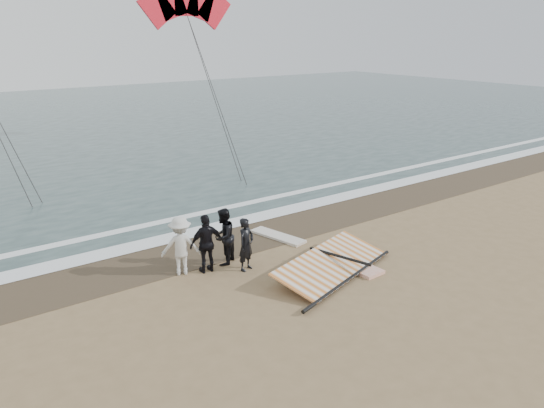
{
  "coord_description": "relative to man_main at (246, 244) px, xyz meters",
  "views": [
    {
      "loc": [
        -9.34,
        -10.08,
        6.9
      ],
      "look_at": [
        0.17,
        3.0,
        1.6
      ],
      "focal_mm": 35.0,
      "sensor_mm": 36.0,
      "label": 1
    }
  ],
  "objects": [
    {
      "name": "wet_sand",
      "position": [
        1.34,
        2.26,
        -0.81
      ],
      "size": [
        120.0,
        2.8,
        0.01
      ],
      "primitive_type": "cube",
      "color": "#4C3D2B",
      "rests_on": "ground"
    },
    {
      "name": "foam_far",
      "position": [
        1.34,
        5.36,
        -0.79
      ],
      "size": [
        120.0,
        0.45,
        0.01
      ],
      "primitive_type": "cube",
      "color": "white",
      "rests_on": "sea"
    },
    {
      "name": "trio_cluster",
      "position": [
        -1.09,
        0.77,
        0.08
      ],
      "size": [
        2.61,
        1.17,
        1.8
      ],
      "color": "black",
      "rests_on": "ground"
    },
    {
      "name": "sail_rig",
      "position": [
        1.88,
        -1.55,
        -0.62
      ],
      "size": [
        4.66,
        2.89,
        0.52
      ],
      "color": "black",
      "rests_on": "ground"
    },
    {
      "name": "kite_red",
      "position": [
        8.22,
        19.0,
        7.39
      ],
      "size": [
        7.06,
        5.83,
        14.27
      ],
      "color": "red",
      "rests_on": "ground"
    },
    {
      "name": "ground",
      "position": [
        1.34,
        -2.24,
        -0.82
      ],
      "size": [
        120.0,
        120.0,
        0.0
      ],
      "primitive_type": "plane",
      "color": "#8C704C",
      "rests_on": "ground"
    },
    {
      "name": "foam_near",
      "position": [
        1.34,
        3.66,
        -0.79
      ],
      "size": [
        120.0,
        0.9,
        0.01
      ],
      "primitive_type": "cube",
      "color": "white",
      "rests_on": "sea"
    },
    {
      "name": "board_cream",
      "position": [
        2.33,
        1.54,
        -0.78
      ],
      "size": [
        1.02,
        2.21,
        0.09
      ],
      "primitive_type": "cube",
      "rotation": [
        0.0,
        0.0,
        0.22
      ],
      "color": "beige",
      "rests_on": "ground"
    },
    {
      "name": "man_main",
      "position": [
        0.0,
        0.0,
        0.0
      ],
      "size": [
        0.7,
        0.57,
        1.64
      ],
      "primitive_type": "imported",
      "rotation": [
        0.0,
        0.0,
        0.35
      ],
      "color": "black",
      "rests_on": "ground"
    },
    {
      "name": "board_white",
      "position": [
        2.76,
        -1.42,
        -0.77
      ],
      "size": [
        0.84,
        2.6,
        0.1
      ],
      "primitive_type": "cube",
      "rotation": [
        0.0,
        0.0,
        0.05
      ],
      "color": "silver",
      "rests_on": "ground"
    },
    {
      "name": "sea",
      "position": [
        1.34,
        30.76,
        -0.81
      ],
      "size": [
        120.0,
        54.0,
        0.02
      ],
      "primitive_type": "cube",
      "color": "#233838",
      "rests_on": "ground"
    }
  ]
}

